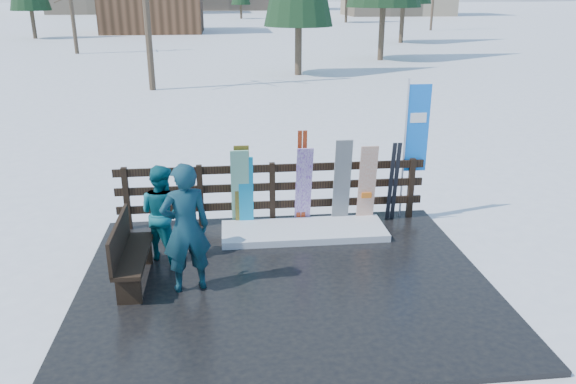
{
  "coord_description": "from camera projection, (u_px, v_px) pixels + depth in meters",
  "views": [
    {
      "loc": [
        -0.77,
        -7.39,
        4.13
      ],
      "look_at": [
        0.15,
        1.0,
        1.1
      ],
      "focal_mm": 35.0,
      "sensor_mm": 36.0,
      "label": 1
    }
  ],
  "objects": [
    {
      "name": "ground",
      "position": [
        285.0,
        284.0,
        8.39
      ],
      "size": [
        700.0,
        700.0,
        0.0
      ],
      "primitive_type": "plane",
      "color": "white",
      "rests_on": "ground"
    },
    {
      "name": "snowboard_3",
      "position": [
        304.0,
        187.0,
        10.01
      ],
      "size": [
        0.29,
        0.4,
        1.52
      ],
      "primitive_type": "cube",
      "rotation": [
        0.24,
        0.0,
        0.0
      ],
      "color": "white",
      "rests_on": "deck"
    },
    {
      "name": "snowboard_2",
      "position": [
        242.0,
        187.0,
        9.89
      ],
      "size": [
        0.26,
        0.27,
        1.58
      ],
      "primitive_type": "cube",
      "rotation": [
        0.15,
        0.0,
        0.0
      ],
      "color": "gold",
      "rests_on": "deck"
    },
    {
      "name": "ski_pair_a",
      "position": [
        302.0,
        178.0,
        10.03
      ],
      "size": [
        0.16,
        0.18,
        1.79
      ],
      "color": "#A23213",
      "rests_on": "deck"
    },
    {
      "name": "fence",
      "position": [
        272.0,
        189.0,
        10.2
      ],
      "size": [
        5.6,
        0.1,
        1.15
      ],
      "color": "black",
      "rests_on": "deck"
    },
    {
      "name": "snowboard_0",
      "position": [
        246.0,
        193.0,
        9.93
      ],
      "size": [
        0.26,
        0.24,
        1.37
      ],
      "primitive_type": "cube",
      "rotation": [
        0.16,
        0.0,
        0.0
      ],
      "color": "#119CCB",
      "rests_on": "deck"
    },
    {
      "name": "snowboard_1",
      "position": [
        240.0,
        189.0,
        9.9
      ],
      "size": [
        0.32,
        0.43,
        1.52
      ],
      "primitive_type": "cube",
      "rotation": [
        0.26,
        0.0,
        0.0
      ],
      "color": "white",
      "rests_on": "deck"
    },
    {
      "name": "snowboard_4",
      "position": [
        342.0,
        182.0,
        10.07
      ],
      "size": [
        0.31,
        0.24,
        1.62
      ],
      "primitive_type": "cube",
      "rotation": [
        0.13,
        0.0,
        0.0
      ],
      "color": "black",
      "rests_on": "deck"
    },
    {
      "name": "person_front",
      "position": [
        186.0,
        228.0,
        7.79
      ],
      "size": [
        0.78,
        0.62,
        1.89
      ],
      "primitive_type": "imported",
      "rotation": [
        0.0,
        0.0,
        3.4
      ],
      "color": "#124747",
      "rests_on": "deck"
    },
    {
      "name": "bench",
      "position": [
        128.0,
        251.0,
        8.09
      ],
      "size": [
        0.41,
        1.5,
        0.97
      ],
      "color": "black",
      "rests_on": "deck"
    },
    {
      "name": "snowboard_5",
      "position": [
        367.0,
        185.0,
        10.14
      ],
      "size": [
        0.32,
        0.21,
        1.49
      ],
      "primitive_type": "cube",
      "rotation": [
        0.12,
        0.0,
        0.0
      ],
      "color": "white",
      "rests_on": "deck"
    },
    {
      "name": "person_back",
      "position": [
        162.0,
        213.0,
        8.8
      ],
      "size": [
        0.95,
        0.91,
        1.55
      ],
      "primitive_type": "imported",
      "rotation": [
        0.0,
        0.0,
        2.54
      ],
      "color": "#0F5F6B",
      "rests_on": "deck"
    },
    {
      "name": "snow_patch",
      "position": [
        304.0,
        231.0,
        9.89
      ],
      "size": [
        2.87,
        1.0,
        0.12
      ],
      "primitive_type": "cube",
      "color": "white",
      "rests_on": "deck"
    },
    {
      "name": "ski_pair_b",
      "position": [
        393.0,
        182.0,
        10.25
      ],
      "size": [
        0.17,
        0.23,
        1.52
      ],
      "color": "black",
      "rests_on": "deck"
    },
    {
      "name": "deck",
      "position": [
        285.0,
        282.0,
        8.37
      ],
      "size": [
        6.0,
        5.0,
        0.08
      ],
      "primitive_type": "cube",
      "color": "black",
      "rests_on": "ground"
    },
    {
      "name": "rental_flag",
      "position": [
        414.0,
        134.0,
        10.19
      ],
      "size": [
        0.45,
        0.04,
        2.6
      ],
      "color": "silver",
      "rests_on": "deck"
    }
  ]
}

